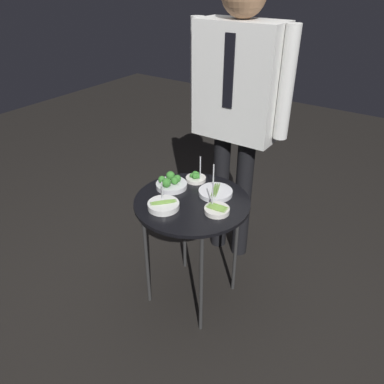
% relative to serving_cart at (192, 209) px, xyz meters
% --- Properties ---
extents(ground_plane, '(8.00, 8.00, 0.00)m').
position_rel_serving_cart_xyz_m(ground_plane, '(0.00, 0.00, -0.62)').
color(ground_plane, black).
extents(serving_cart, '(0.60, 0.60, 0.67)m').
position_rel_serving_cart_xyz_m(serving_cart, '(0.00, 0.00, 0.00)').
color(serving_cart, black).
rests_on(serving_cart, ground_plane).
extents(bowl_asparagus_front_right, '(0.18, 0.18, 0.15)m').
position_rel_serving_cart_xyz_m(bowl_asparagus_front_right, '(0.07, 0.12, 0.07)').
color(bowl_asparagus_front_right, silver).
rests_on(bowl_asparagus_front_right, serving_cart).
extents(bowl_asparagus_near_rim, '(0.16, 0.16, 0.12)m').
position_rel_serving_cart_xyz_m(bowl_asparagus_near_rim, '(-0.08, -0.14, 0.07)').
color(bowl_asparagus_near_rim, white).
rests_on(bowl_asparagus_near_rim, serving_cart).
extents(bowl_broccoli_far_rim, '(0.17, 0.17, 0.08)m').
position_rel_serving_cart_xyz_m(bowl_broccoli_far_rim, '(-0.17, 0.05, 0.08)').
color(bowl_broccoli_far_rim, silver).
rests_on(bowl_broccoli_far_rim, serving_cart).
extents(bowl_asparagus_front_left, '(0.13, 0.13, 0.16)m').
position_rel_serving_cart_xyz_m(bowl_asparagus_front_left, '(0.16, -0.02, 0.07)').
color(bowl_asparagus_front_left, silver).
rests_on(bowl_asparagus_front_left, serving_cart).
extents(bowl_broccoli_mid_left, '(0.11, 0.11, 0.16)m').
position_rel_serving_cart_xyz_m(bowl_broccoli_mid_left, '(-0.10, 0.18, 0.08)').
color(bowl_broccoli_mid_left, silver).
rests_on(bowl_broccoli_mid_left, serving_cart).
extents(waiter_figure, '(0.63, 0.24, 1.71)m').
position_rel_serving_cart_xyz_m(waiter_figure, '(-0.04, 0.52, 0.46)').
color(waiter_figure, black).
rests_on(waiter_figure, ground_plane).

